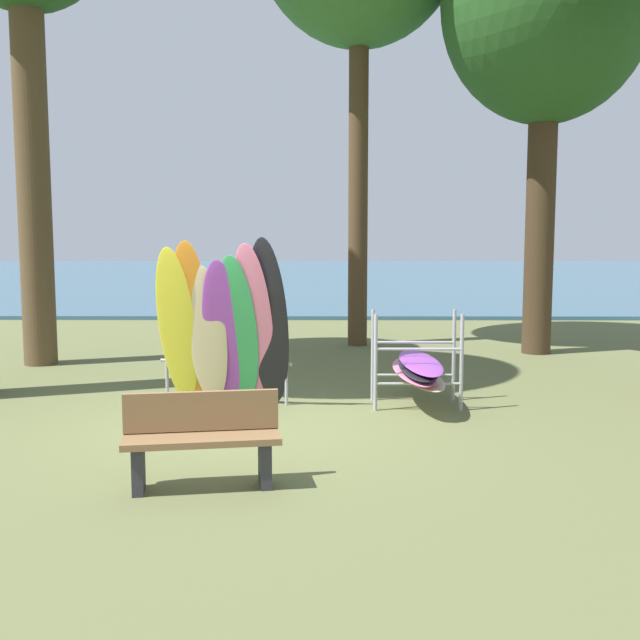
{
  "coord_description": "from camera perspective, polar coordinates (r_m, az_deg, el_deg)",
  "views": [
    {
      "loc": [
        0.99,
        -8.97,
        2.3
      ],
      "look_at": [
        0.92,
        1.38,
        1.1
      ],
      "focal_mm": 43.26,
      "sensor_mm": 36.0,
      "label": 1
    }
  ],
  "objects": [
    {
      "name": "ground_plane",
      "position": [
        9.32,
        -5.76,
        -7.72
      ],
      "size": [
        80.0,
        80.0,
        0.0
      ],
      "primitive_type": "plane",
      "color": "#60663D"
    },
    {
      "name": "park_bench",
      "position": [
        7.08,
        -8.73,
        -8.6
      ],
      "size": [
        1.45,
        0.63,
        0.85
      ],
      "color": "#2D2D33",
      "rests_on": "ground"
    },
    {
      "name": "lake_water",
      "position": [
        37.87,
        -1.08,
        3.21
      ],
      "size": [
        80.0,
        36.0,
        0.1
      ],
      "primitive_type": "cube",
      "color": "#38607A",
      "rests_on": "ground"
    },
    {
      "name": "leaning_board_pile",
      "position": [
        10.1,
        -7.18,
        -0.65
      ],
      "size": [
        1.85,
        0.87,
        2.23
      ],
      "color": "yellow",
      "rests_on": "ground"
    },
    {
      "name": "board_storage_rack",
      "position": [
        10.26,
        7.24,
        -3.57
      ],
      "size": [
        1.15,
        2.13,
        1.25
      ],
      "color": "#9EA0A5",
      "rests_on": "ground"
    },
    {
      "name": "tree_mid_behind",
      "position": [
        15.52,
        16.45,
        21.45
      ],
      "size": [
        3.82,
        3.82,
        8.62
      ],
      "color": "#42301E",
      "rests_on": "ground"
    }
  ]
}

